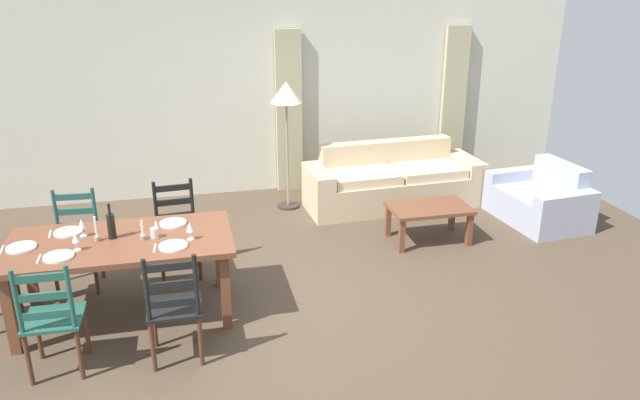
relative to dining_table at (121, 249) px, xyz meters
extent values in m
cube|color=#4E3E2F|center=(1.26, -0.14, -0.67)|extent=(9.60, 9.60, 0.02)
cube|color=beige|center=(1.26, 3.16, 0.69)|extent=(9.60, 0.16, 2.70)
cube|color=tan|center=(2.02, 3.02, 0.44)|extent=(0.35, 0.08, 2.20)
cube|color=tan|center=(4.42, 3.02, 0.44)|extent=(0.35, 0.08, 2.20)
cube|color=brown|center=(0.00, 0.00, 0.06)|extent=(1.90, 0.96, 0.05)
cube|color=brown|center=(-0.85, -0.38, -0.31)|extent=(0.08, 0.08, 0.70)
cube|color=brown|center=(0.85, -0.38, -0.31)|extent=(0.08, 0.08, 0.70)
cube|color=brown|center=(-0.85, 0.38, -0.31)|extent=(0.08, 0.08, 0.70)
cube|color=brown|center=(0.85, 0.38, -0.31)|extent=(0.08, 0.08, 0.70)
cube|color=#215547|center=(-0.46, -0.68, -0.22)|extent=(0.43, 0.41, 0.03)
cylinder|color=#522F1E|center=(-0.64, -0.51, -0.45)|extent=(0.04, 0.04, 0.43)
cylinder|color=#522F1E|center=(-0.28, -0.52, -0.45)|extent=(0.04, 0.04, 0.43)
cylinder|color=#522F1E|center=(-0.64, -0.85, -0.45)|extent=(0.04, 0.04, 0.43)
cylinder|color=#522F1E|center=(-0.28, -0.86, -0.45)|extent=(0.04, 0.04, 0.43)
cylinder|color=#215547|center=(-0.64, -0.85, 0.05)|extent=(0.04, 0.04, 0.50)
cylinder|color=#215547|center=(-0.28, -0.86, 0.05)|extent=(0.04, 0.04, 0.50)
cube|color=#215547|center=(-0.46, -0.85, -0.08)|extent=(0.38, 0.03, 0.06)
cube|color=#215547|center=(-0.46, -0.85, 0.07)|extent=(0.38, 0.03, 0.06)
cube|color=#215547|center=(-0.46, -0.85, 0.22)|extent=(0.38, 0.03, 0.06)
cube|color=black|center=(0.43, -0.71, -0.22)|extent=(0.42, 0.40, 0.03)
cylinder|color=#522F1E|center=(0.25, -0.54, -0.45)|extent=(0.04, 0.04, 0.43)
cylinder|color=#522F1E|center=(0.61, -0.55, -0.45)|extent=(0.04, 0.04, 0.43)
cylinder|color=#522F1E|center=(0.25, -0.88, -0.45)|extent=(0.04, 0.04, 0.43)
cylinder|color=#522F1E|center=(0.61, -0.89, -0.45)|extent=(0.04, 0.04, 0.43)
cylinder|color=black|center=(0.25, -0.88, 0.05)|extent=(0.04, 0.04, 0.50)
cylinder|color=black|center=(0.61, -0.89, 0.05)|extent=(0.04, 0.04, 0.50)
cube|color=black|center=(0.43, -0.88, -0.08)|extent=(0.38, 0.03, 0.06)
cube|color=black|center=(0.43, -0.88, 0.07)|extent=(0.38, 0.03, 0.06)
cube|color=black|center=(0.43, -0.88, 0.22)|extent=(0.38, 0.03, 0.06)
cube|color=#26534E|center=(-0.48, 0.66, -0.22)|extent=(0.44, 0.42, 0.03)
cylinder|color=#522F1E|center=(-0.31, 0.48, -0.45)|extent=(0.04, 0.04, 0.43)
cylinder|color=#522F1E|center=(-0.67, 0.50, -0.45)|extent=(0.04, 0.04, 0.43)
cylinder|color=#522F1E|center=(-0.29, 0.82, -0.45)|extent=(0.04, 0.04, 0.43)
cylinder|color=#522F1E|center=(-0.65, 0.84, -0.45)|extent=(0.04, 0.04, 0.43)
cylinder|color=#26534E|center=(-0.29, 0.82, 0.05)|extent=(0.04, 0.04, 0.50)
cylinder|color=#26534E|center=(-0.65, 0.84, 0.05)|extent=(0.04, 0.04, 0.50)
cube|color=#26534E|center=(-0.47, 0.83, -0.08)|extent=(0.38, 0.05, 0.06)
cube|color=#26534E|center=(-0.47, 0.83, 0.07)|extent=(0.38, 0.05, 0.06)
cube|color=#26534E|center=(-0.47, 0.83, 0.22)|extent=(0.38, 0.05, 0.06)
cube|color=black|center=(0.47, 0.71, -0.22)|extent=(0.45, 0.43, 0.03)
cylinder|color=#522F1E|center=(0.66, 0.55, -0.45)|extent=(0.04, 0.04, 0.43)
cylinder|color=#522F1E|center=(0.30, 0.52, -0.45)|extent=(0.04, 0.04, 0.43)
cylinder|color=#522F1E|center=(0.64, 0.89, -0.45)|extent=(0.04, 0.04, 0.43)
cylinder|color=#522F1E|center=(0.28, 0.86, -0.45)|extent=(0.04, 0.04, 0.43)
cylinder|color=black|center=(0.64, 0.89, 0.05)|extent=(0.04, 0.04, 0.50)
cylinder|color=black|center=(0.28, 0.86, 0.05)|extent=(0.04, 0.04, 0.50)
cube|color=black|center=(0.46, 0.88, -0.08)|extent=(0.38, 0.05, 0.06)
cube|color=black|center=(0.46, 0.88, 0.07)|extent=(0.38, 0.05, 0.06)
cube|color=black|center=(0.46, 0.88, 0.22)|extent=(0.38, 0.05, 0.06)
cylinder|color=#522F1E|center=(-0.93, 0.20, -0.45)|extent=(0.04, 0.04, 0.43)
cylinder|color=#522F1E|center=(-0.95, -0.16, -0.45)|extent=(0.04, 0.04, 0.43)
cylinder|color=white|center=(-0.45, -0.25, 0.10)|extent=(0.24, 0.24, 0.02)
cube|color=silver|center=(-0.60, -0.25, 0.09)|extent=(0.02, 0.17, 0.01)
cylinder|color=white|center=(0.45, -0.25, 0.10)|extent=(0.24, 0.24, 0.02)
cube|color=silver|center=(0.30, -0.25, 0.09)|extent=(0.03, 0.17, 0.01)
cylinder|color=white|center=(-0.45, 0.25, 0.10)|extent=(0.24, 0.24, 0.02)
cube|color=silver|center=(-0.60, 0.25, 0.09)|extent=(0.03, 0.17, 0.01)
cylinder|color=white|center=(0.45, 0.25, 0.10)|extent=(0.24, 0.24, 0.02)
cube|color=silver|center=(0.30, 0.25, 0.09)|extent=(0.03, 0.17, 0.01)
cylinder|color=white|center=(-0.78, 0.00, 0.10)|extent=(0.24, 0.24, 0.02)
cube|color=silver|center=(-0.93, 0.00, 0.09)|extent=(0.03, 0.17, 0.01)
cylinder|color=black|center=(-0.06, 0.05, 0.20)|extent=(0.07, 0.07, 0.22)
cylinder|color=black|center=(-0.06, 0.05, 0.35)|extent=(0.02, 0.02, 0.08)
cylinder|color=black|center=(-0.06, 0.05, 0.39)|extent=(0.03, 0.03, 0.02)
cylinder|color=white|center=(-0.32, -0.14, 0.09)|extent=(0.06, 0.06, 0.01)
cylinder|color=white|center=(-0.32, -0.14, 0.13)|extent=(0.01, 0.01, 0.07)
cone|color=white|center=(-0.32, -0.14, 0.21)|extent=(0.06, 0.06, 0.08)
cylinder|color=white|center=(0.59, -0.13, 0.09)|extent=(0.06, 0.06, 0.01)
cylinder|color=white|center=(0.59, -0.13, 0.13)|extent=(0.01, 0.01, 0.07)
cone|color=white|center=(0.59, -0.13, 0.21)|extent=(0.06, 0.06, 0.08)
cylinder|color=white|center=(-0.31, 0.15, 0.09)|extent=(0.06, 0.06, 0.01)
cylinder|color=white|center=(-0.31, 0.15, 0.13)|extent=(0.01, 0.01, 0.07)
cone|color=white|center=(-0.31, 0.15, 0.21)|extent=(0.06, 0.06, 0.08)
cylinder|color=beige|center=(0.30, -0.02, 0.13)|extent=(0.07, 0.07, 0.09)
cylinder|color=#998C66|center=(-0.18, 0.02, 0.11)|extent=(0.05, 0.05, 0.04)
cylinder|color=white|center=(-0.18, 0.02, 0.22)|extent=(0.02, 0.02, 0.18)
cylinder|color=#998C66|center=(0.20, -0.04, 0.11)|extent=(0.05, 0.05, 0.04)
cylinder|color=white|center=(0.20, -0.04, 0.19)|extent=(0.02, 0.02, 0.13)
cube|color=#CBB58E|center=(3.22, 2.08, -0.46)|extent=(1.84, 0.90, 0.40)
cube|color=#CBB58E|center=(3.21, 2.38, -0.26)|extent=(1.81, 0.30, 0.80)
cube|color=#CBB58E|center=(4.24, 2.14, -0.37)|extent=(0.28, 0.81, 0.58)
cube|color=#CBB58E|center=(2.20, 2.03, -0.37)|extent=(0.28, 0.81, 0.58)
cube|color=beige|center=(3.68, 2.06, -0.20)|extent=(0.89, 0.69, 0.12)
cube|color=beige|center=(2.78, 2.01, -0.20)|extent=(0.89, 0.69, 0.12)
cube|color=brown|center=(3.24, 0.93, -0.26)|extent=(0.90, 0.56, 0.04)
cube|color=brown|center=(2.84, 0.70, -0.47)|extent=(0.06, 0.06, 0.38)
cube|color=brown|center=(3.64, 0.70, -0.47)|extent=(0.06, 0.06, 0.38)
cube|color=brown|center=(2.84, 1.16, -0.47)|extent=(0.06, 0.06, 0.38)
cube|color=brown|center=(3.64, 1.16, -0.47)|extent=(0.06, 0.06, 0.38)
cube|color=#A4ACC0|center=(4.77, 1.18, -0.47)|extent=(0.88, 0.88, 0.38)
cube|color=#A4ACC0|center=(5.07, 1.21, -0.30)|extent=(0.28, 0.82, 0.72)
cube|color=#A4ACC0|center=(4.82, 0.69, -0.40)|extent=(0.81, 0.26, 0.52)
cube|color=#A4ACC0|center=(4.72, 1.67, -0.40)|extent=(0.81, 0.26, 0.52)
cylinder|color=#332D28|center=(1.87, 2.33, -0.65)|extent=(0.28, 0.28, 0.03)
cylinder|color=gray|center=(1.87, 2.33, 0.04)|extent=(0.03, 0.03, 1.35)
cone|color=beige|center=(1.87, 2.33, 0.85)|extent=(0.40, 0.40, 0.26)
camera|label=1|loc=(0.61, -5.03, 2.26)|focal=34.29mm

